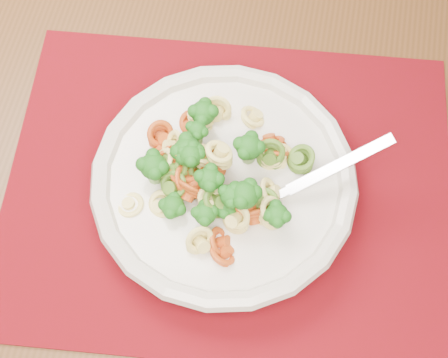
# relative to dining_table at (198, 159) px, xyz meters

# --- Properties ---
(dining_table) EXTENTS (1.48, 1.01, 0.76)m
(dining_table) POSITION_rel_dining_table_xyz_m (0.00, 0.00, 0.00)
(dining_table) COLOR #4C2C15
(dining_table) RESTS_ON ground
(placemat) EXTENTS (0.48, 0.38, 0.00)m
(placemat) POSITION_rel_dining_table_xyz_m (0.05, -0.08, 0.10)
(placemat) COLOR #5D0411
(placemat) RESTS_ON dining_table
(pasta_bowl) EXTENTS (0.27, 0.27, 0.05)m
(pasta_bowl) POSITION_rel_dining_table_xyz_m (0.04, -0.09, 0.13)
(pasta_bowl) COLOR beige
(pasta_bowl) RESTS_ON placemat
(pasta_broccoli_heap) EXTENTS (0.23, 0.23, 0.06)m
(pasta_broccoli_heap) POSITION_rel_dining_table_xyz_m (0.04, -0.09, 0.15)
(pasta_broccoli_heap) COLOR #F1E277
(pasta_broccoli_heap) RESTS_ON pasta_bowl
(fork) EXTENTS (0.17, 0.11, 0.08)m
(fork) POSITION_rel_dining_table_xyz_m (0.09, -0.11, 0.15)
(fork) COLOR silver
(fork) RESTS_ON pasta_bowl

